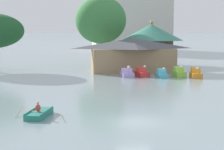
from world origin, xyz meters
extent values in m
plane|color=gray|center=(0.00, 0.00, 0.00)|extent=(2000.00, 2000.00, 0.00)
cube|color=#237A6B|center=(-7.13, 2.53, 0.22)|extent=(2.13, 3.62, 0.44)
cube|color=#237A6B|center=(-7.73, 2.68, 0.49)|extent=(0.89, 3.15, 0.10)
cube|color=#237A6B|center=(-6.53, 2.38, 0.49)|extent=(0.89, 3.15, 0.10)
cube|color=#997F5B|center=(-7.20, 2.28, 0.46)|extent=(1.16, 0.51, 0.04)
ellipsoid|color=#BF3F3F|center=(-7.20, 2.28, 0.76)|extent=(0.51, 0.42, 0.56)
sphere|color=tan|center=(-7.20, 2.28, 1.15)|extent=(0.22, 0.22, 0.22)
cylinder|color=tan|center=(-8.81, 2.87, 0.20)|extent=(0.56, 2.04, 0.73)
cylinder|color=tan|center=(-5.50, 2.03, 0.20)|extent=(0.56, 2.04, 0.73)
cube|color=#B299D8|center=(3.76, 27.05, 0.34)|extent=(1.80, 2.48, 0.68)
cube|color=#C8ADF0|center=(3.74, 27.35, 0.95)|extent=(1.46, 1.16, 0.55)
cylinder|color=#B299D8|center=(3.83, 26.10, 1.01)|extent=(0.14, 0.14, 0.66)
sphere|color=white|center=(3.83, 26.10, 1.53)|extent=(0.38, 0.38, 0.38)
cube|color=red|center=(5.93, 27.23, 0.36)|extent=(1.97, 2.87, 0.72)
cube|color=#E8423C|center=(5.85, 27.55, 1.01)|extent=(1.42, 1.43, 0.59)
cylinder|color=red|center=(6.19, 26.22, 1.07)|extent=(0.14, 0.14, 0.71)
sphere|color=white|center=(6.19, 26.22, 1.58)|extent=(0.30, 0.30, 0.30)
cube|color=#4CB7CC|center=(8.60, 25.83, 0.31)|extent=(1.41, 2.35, 0.62)
cube|color=#5DCDE2|center=(8.59, 26.11, 0.94)|extent=(1.17, 1.07, 0.63)
cylinder|color=#4CB7CC|center=(8.63, 24.90, 0.92)|extent=(0.14, 0.14, 0.59)
sphere|color=white|center=(8.63, 24.90, 1.38)|extent=(0.34, 0.34, 0.34)
cube|color=#8CCC3F|center=(11.28, 26.32, 0.39)|extent=(1.45, 2.59, 0.79)
cube|color=#A0E24F|center=(11.28, 26.64, 1.12)|extent=(1.21, 1.18, 0.66)
cylinder|color=#8CCC3F|center=(11.30, 25.29, 1.11)|extent=(0.14, 0.14, 0.65)
sphere|color=white|center=(11.30, 25.29, 1.59)|extent=(0.30, 0.30, 0.30)
cube|color=orange|center=(13.41, 25.17, 0.37)|extent=(1.87, 3.06, 0.73)
cube|color=gold|center=(13.47, 25.53, 1.08)|extent=(1.41, 1.47, 0.70)
cylinder|color=orange|center=(13.23, 24.04, 1.00)|extent=(0.14, 0.14, 0.54)
sphere|color=white|center=(13.23, 24.04, 1.45)|extent=(0.35, 0.35, 0.35)
cube|color=#9E7F5B|center=(5.77, 34.33, 1.88)|extent=(13.19, 6.73, 3.77)
pyramid|color=#4C4C51|center=(5.77, 34.33, 4.61)|extent=(14.24, 7.74, 1.68)
cylinder|color=brown|center=(11.37, 45.10, 2.39)|extent=(8.33, 8.33, 4.78)
cone|color=#387F6B|center=(11.37, 45.10, 6.31)|extent=(12.05, 12.05, 3.07)
sphere|color=#B7993D|center=(11.37, 45.10, 8.20)|extent=(0.70, 0.70, 0.70)
cylinder|color=brown|center=(1.49, 43.92, 2.12)|extent=(0.52, 0.52, 4.24)
ellipsoid|color=#3D7F42|center=(1.49, 43.92, 8.60)|extent=(9.44, 9.44, 8.71)
cube|color=beige|center=(15.63, 95.45, 8.81)|extent=(23.36, 19.07, 17.63)
camera|label=1|loc=(-4.98, -27.39, 6.75)|focal=61.59mm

